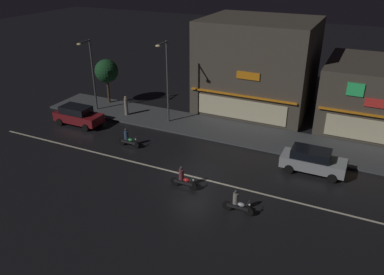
% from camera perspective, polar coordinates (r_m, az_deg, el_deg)
% --- Properties ---
extents(ground_plane, '(140.00, 140.00, 0.00)m').
position_cam_1_polar(ground_plane, '(26.30, -0.05, -5.77)').
color(ground_plane, black).
extents(lane_divider_stripe, '(34.36, 0.16, 0.01)m').
position_cam_1_polar(lane_divider_stripe, '(26.30, -0.05, -5.76)').
color(lane_divider_stripe, beige).
rests_on(lane_divider_stripe, ground).
extents(sidewalk_far, '(36.17, 4.44, 0.14)m').
position_cam_1_polar(sidewalk_far, '(32.72, 5.88, 0.84)').
color(sidewalk_far, '#424447').
rests_on(sidewalk_far, ground).
extents(storefront_left_block, '(10.06, 8.72, 8.47)m').
position_cam_1_polar(storefront_left_block, '(37.19, 9.67, 10.48)').
color(storefront_left_block, '#4C443A').
rests_on(storefront_left_block, ground).
extents(storefront_center_block, '(9.28, 9.11, 5.55)m').
position_cam_1_polar(storefront_center_block, '(36.53, 26.15, 5.52)').
color(storefront_center_block, '#4C443A').
rests_on(storefront_center_block, ground).
extents(streetlamp_west, '(0.44, 1.64, 6.66)m').
position_cam_1_polar(streetlamp_west, '(36.96, -14.71, 9.70)').
color(streetlamp_west, '#47494C').
rests_on(streetlamp_west, sidewalk_far).
extents(streetlamp_mid, '(0.44, 1.64, 7.15)m').
position_cam_1_polar(streetlamp_mid, '(32.96, -3.85, 9.06)').
color(streetlamp_mid, '#47494C').
rests_on(streetlamp_mid, sidewalk_far).
extents(pedestrian_on_sidewalk, '(0.34, 0.34, 1.82)m').
position_cam_1_polar(pedestrian_on_sidewalk, '(36.11, -9.71, 4.60)').
color(pedestrian_on_sidewalk, gray).
rests_on(pedestrian_on_sidewalk, sidewalk_far).
extents(street_tree, '(2.27, 2.27, 4.37)m').
position_cam_1_polar(street_tree, '(38.89, -12.53, 9.55)').
color(street_tree, '#473323').
rests_on(street_tree, sidewalk_far).
extents(parked_car_near_kerb, '(4.30, 1.98, 1.67)m').
position_cam_1_polar(parked_car_near_kerb, '(27.72, 17.38, -3.24)').
color(parked_car_near_kerb, '#9EA0A5').
rests_on(parked_car_near_kerb, ground).
extents(parked_car_trailing, '(4.30, 1.98, 1.67)m').
position_cam_1_polar(parked_car_trailing, '(35.30, -16.51, 3.18)').
color(parked_car_trailing, maroon).
rests_on(parked_car_trailing, ground).
extents(motorcycle_lead, '(1.90, 0.60, 1.52)m').
position_cam_1_polar(motorcycle_lead, '(30.39, -9.49, -0.24)').
color(motorcycle_lead, black).
rests_on(motorcycle_lead, ground).
extents(motorcycle_following, '(1.90, 0.60, 1.52)m').
position_cam_1_polar(motorcycle_following, '(22.74, 6.68, -9.65)').
color(motorcycle_following, black).
rests_on(motorcycle_following, ground).
extents(motorcycle_opposite_lane, '(1.90, 0.60, 1.52)m').
position_cam_1_polar(motorcycle_opposite_lane, '(24.81, -1.37, -6.16)').
color(motorcycle_opposite_lane, black).
rests_on(motorcycle_opposite_lane, ground).
extents(traffic_cone, '(0.36, 0.36, 0.55)m').
position_cam_1_polar(traffic_cone, '(28.15, 20.79, -4.71)').
color(traffic_cone, orange).
rests_on(traffic_cone, ground).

